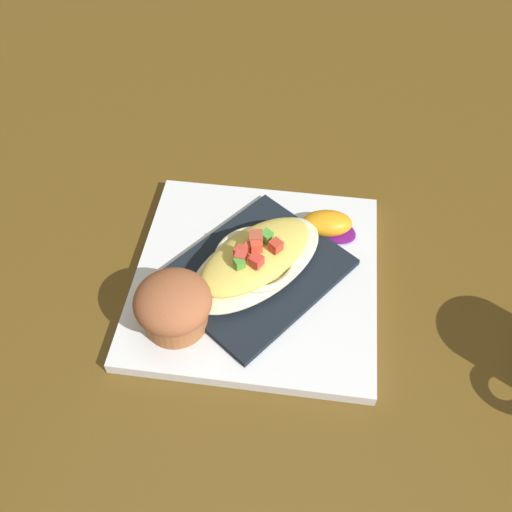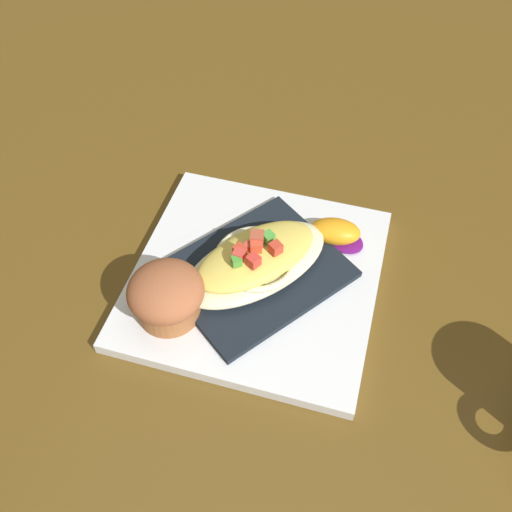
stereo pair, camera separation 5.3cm
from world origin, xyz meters
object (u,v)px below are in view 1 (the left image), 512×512
at_px(square_plate, 256,277).
at_px(orange_garnish, 328,224).
at_px(gratin_dish, 256,260).
at_px(muffin, 173,305).

relative_size(square_plate, orange_garnish, 3.71).
relative_size(gratin_dish, orange_garnish, 2.63).
distance_m(square_plate, muffin, 0.11).
height_order(square_plate, muffin, muffin).
relative_size(square_plate, muffin, 3.39).
xyz_separation_m(gratin_dish, muffin, (-0.08, -0.06, 0.01)).
bearing_deg(muffin, orange_garnish, 35.95).
bearing_deg(gratin_dish, square_plate, 63.85).
height_order(gratin_dish, orange_garnish, gratin_dish).
bearing_deg(square_plate, gratin_dish, -116.15).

